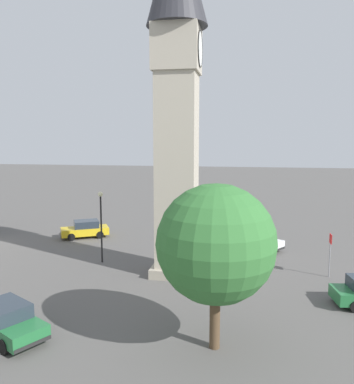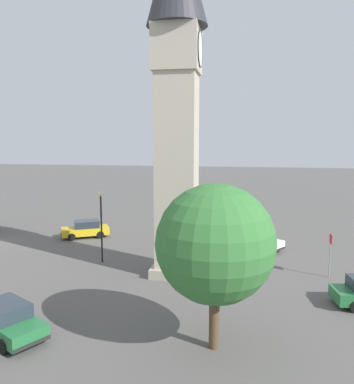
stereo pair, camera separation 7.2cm
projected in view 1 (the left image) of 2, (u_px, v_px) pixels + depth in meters
The scene contains 9 objects.
ground_plane at pixel (177, 273), 25.51m from camera, with size 200.00×200.00×0.00m, color #565451.
clock_tower at pixel (177, 67), 23.74m from camera, with size 3.75×3.75×22.41m.
car_blue_kerb at pixel (256, 239), 31.10m from camera, with size 3.80×4.32×1.53m.
car_silver_kerb at pixel (7, 320), 17.22m from camera, with size 3.51×4.42×1.53m.
car_white_side at pixel (85, 229), 34.67m from camera, with size 3.47×4.43×1.53m.
pedestrian at pixel (225, 244), 28.78m from camera, with size 0.55×0.30×1.69m.
tree at pixel (216, 244), 15.79m from camera, with size 4.93×4.93×6.99m.
lamp_post at pixel (101, 215), 27.29m from camera, with size 0.36×0.36×5.10m.
road_sign at pixel (330, 248), 24.52m from camera, with size 0.60×0.07×2.80m.
Camera 1 is at (-24.19, -4.23, 8.74)m, focal length 36.33 mm.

